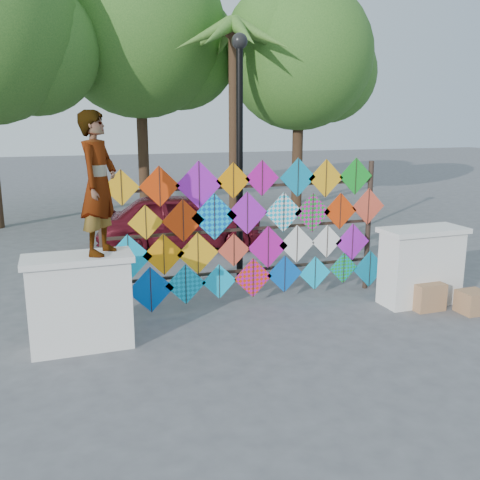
{
  "coord_description": "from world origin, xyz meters",
  "views": [
    {
      "loc": [
        -2.92,
        -7.23,
        3.01
      ],
      "look_at": [
        -0.18,
        0.6,
        1.12
      ],
      "focal_mm": 40.0,
      "sensor_mm": 36.0,
      "label": 1
    }
  ],
  "objects_px": {
    "vendor_woman": "(98,184)",
    "lamppost": "(240,137)",
    "kite_rack": "(252,232)",
    "sedan": "(181,220)"
  },
  "relations": [
    {
      "from": "lamppost",
      "to": "sedan",
      "type": "bearing_deg",
      "value": 98.3
    },
    {
      "from": "sedan",
      "to": "lamppost",
      "type": "height_order",
      "value": "lamppost"
    },
    {
      "from": "vendor_woman",
      "to": "lamppost",
      "type": "distance_m",
      "value": 3.5
    },
    {
      "from": "kite_rack",
      "to": "sedan",
      "type": "bearing_deg",
      "value": 92.74
    },
    {
      "from": "vendor_woman",
      "to": "sedan",
      "type": "distance_m",
      "value": 5.83
    },
    {
      "from": "sedan",
      "to": "lamppost",
      "type": "distance_m",
      "value": 3.61
    },
    {
      "from": "kite_rack",
      "to": "lamppost",
      "type": "xyz_separation_m",
      "value": [
        0.23,
        1.27,
        1.47
      ]
    },
    {
      "from": "vendor_woman",
      "to": "kite_rack",
      "type": "bearing_deg",
      "value": -38.58
    },
    {
      "from": "vendor_woman",
      "to": "lamppost",
      "type": "relative_size",
      "value": 0.41
    },
    {
      "from": "kite_rack",
      "to": "sedan",
      "type": "distance_m",
      "value": 4.26
    }
  ]
}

